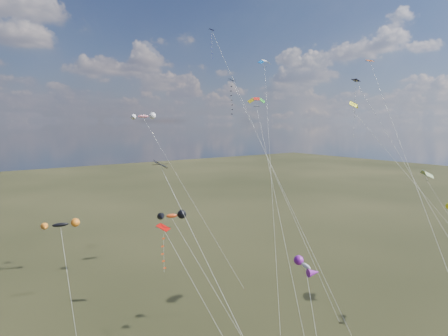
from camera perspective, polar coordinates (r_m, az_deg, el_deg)
diamond_black_high at (r=63.57m, az=1.91°, el=8.55°), size 4.10×27.94×31.22m
diamond_navy_tall at (r=66.79m, az=-0.58°, el=14.94°), size 1.14×27.96×39.64m
diamond_black_mid at (r=26.80m, az=-3.27°, el=-11.46°), size 4.64×15.44×21.67m
diamond_red_low at (r=39.04m, az=-8.11°, el=-11.98°), size 5.88×8.04×14.76m
diamond_navy_right at (r=50.61m, az=19.11°, el=6.66°), size 2.27×20.11×29.47m
diamond_orange_center at (r=42.41m, az=24.74°, el=0.76°), size 10.52×20.84×31.37m
parafoil_yellow at (r=56.12m, az=18.15°, el=8.75°), size 14.74×18.61×27.56m
parafoil_blue_white at (r=70.78m, az=5.85°, el=14.81°), size 17.55×22.28×35.29m
parafoil_striped at (r=60.88m, az=27.08°, el=-0.59°), size 2.86×13.96×18.23m
parafoil_tricolor at (r=53.01m, az=4.73°, el=9.61°), size 9.89×19.73×27.91m
novelty_black_orange at (r=47.43m, az=-22.34°, el=-7.54°), size 3.56×9.68×13.71m
novelty_orange_black at (r=43.40m, az=-7.44°, el=-6.84°), size 6.52×8.91×14.92m
novelty_white_purple at (r=35.06m, az=11.63°, el=-13.64°), size 4.18×7.90×12.86m
novelty_redwhite_stripe at (r=66.07m, az=-11.43°, el=7.18°), size 9.48×17.94×25.82m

